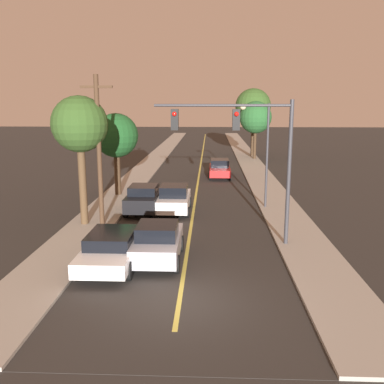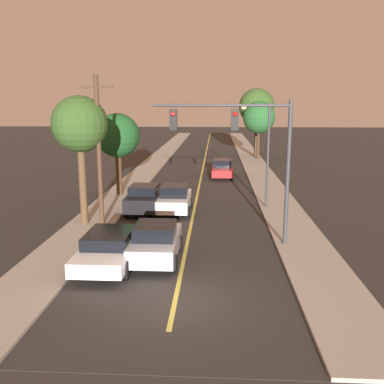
% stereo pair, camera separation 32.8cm
% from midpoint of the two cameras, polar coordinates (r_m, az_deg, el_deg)
% --- Properties ---
extents(ground_plane, '(200.00, 200.00, 0.00)m').
position_cam_midpoint_polar(ground_plane, '(14.55, -1.57, -14.22)').
color(ground_plane, '#2D2B28').
extents(road_surface, '(8.07, 80.00, 0.01)m').
position_cam_midpoint_polar(road_surface, '(49.44, 1.92, 4.47)').
color(road_surface, '#2D2B28').
rests_on(road_surface, ground).
extents(sidewalk_left, '(2.50, 80.00, 0.12)m').
position_cam_midpoint_polar(sidewalk_left, '(49.83, -4.18, 4.57)').
color(sidewalk_left, '#9E998E').
rests_on(sidewalk_left, ground).
extents(sidewalk_right, '(2.50, 80.00, 0.12)m').
position_cam_midpoint_polar(sidewalk_right, '(49.59, 8.05, 4.45)').
color(sidewalk_right, '#9E998E').
rests_on(sidewalk_right, ground).
extents(car_near_lane_front, '(1.93, 3.90, 1.61)m').
position_cam_midpoint_polar(car_near_lane_front, '(17.58, -4.32, -6.64)').
color(car_near_lane_front, '#A5A8B2').
rests_on(car_near_lane_front, ground).
extents(car_near_lane_second, '(1.89, 3.94, 1.64)m').
position_cam_midpoint_polar(car_near_lane_second, '(25.24, -1.96, -0.90)').
color(car_near_lane_second, white).
rests_on(car_near_lane_second, ground).
extents(car_outer_lane_front, '(2.08, 5.13, 1.39)m').
position_cam_midpoint_polar(car_outer_lane_front, '(17.58, -10.27, -7.08)').
color(car_outer_lane_front, white).
rests_on(car_outer_lane_front, ground).
extents(car_outer_lane_second, '(1.91, 4.04, 1.65)m').
position_cam_midpoint_polar(car_outer_lane_second, '(25.30, -6.00, -0.82)').
color(car_outer_lane_second, black).
rests_on(car_outer_lane_second, ground).
extents(car_far_oncoming, '(1.88, 4.60, 1.55)m').
position_cam_midpoint_polar(car_far_oncoming, '(37.14, 4.28, 3.16)').
color(car_far_oncoming, red).
rests_on(car_far_oncoming, ground).
extents(traffic_signal_mast, '(5.99, 0.42, 6.40)m').
position_cam_midpoint_polar(traffic_signal_mast, '(18.79, 7.50, 6.74)').
color(traffic_signal_mast, '#333338').
rests_on(traffic_signal_mast, ground).
extents(streetlamp_right, '(1.76, 0.36, 6.21)m').
position_cam_midpoint_polar(streetlamp_right, '(25.91, 9.54, 6.81)').
color(streetlamp_right, '#333338').
rests_on(streetlamp_right, ground).
extents(utility_pole_left, '(1.60, 0.24, 7.62)m').
position_cam_midpoint_polar(utility_pole_left, '(22.16, -11.89, 5.65)').
color(utility_pole_left, '#422D1E').
rests_on(utility_pole_left, ground).
extents(tree_left_near, '(2.85, 2.85, 6.62)m').
position_cam_midpoint_polar(tree_left_near, '(22.54, -14.34, 8.57)').
color(tree_left_near, '#4C3823').
rests_on(tree_left_near, ground).
extents(tree_left_far, '(2.99, 2.99, 5.57)m').
position_cam_midpoint_polar(tree_left_far, '(29.63, -9.57, 7.36)').
color(tree_left_far, '#3D2B1C').
rests_on(tree_left_far, ground).
extents(tree_right_near, '(3.57, 3.57, 6.40)m').
position_cam_midpoint_polar(tree_right_near, '(48.74, 9.12, 9.78)').
color(tree_right_near, '#3D2B1C').
rests_on(tree_right_near, ground).
extents(tree_right_far, '(4.16, 4.16, 7.86)m').
position_cam_midpoint_polar(tree_right_far, '(51.45, 8.81, 11.19)').
color(tree_right_far, '#3D2B1C').
rests_on(tree_right_far, ground).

